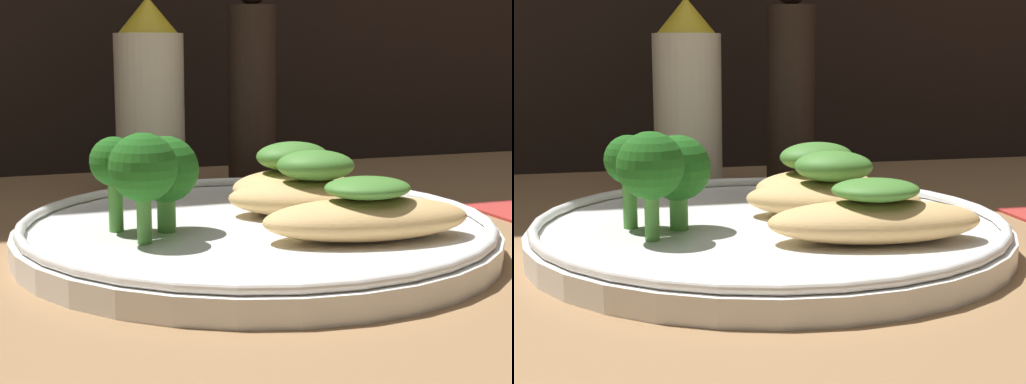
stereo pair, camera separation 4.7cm
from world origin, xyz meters
TOP-DOWN VIEW (x-y plane):
  - ground_plane at (0.00, 0.00)cm, footprint 180.00×180.00cm
  - plate at (0.00, 0.00)cm, footprint 28.76×28.76cm
  - grilled_meat_front at (4.60, -5.49)cm, footprint 12.39×6.43cm
  - grilled_meat_middle at (4.28, 0.96)cm, footprint 12.05×8.56cm
  - grilled_meat_back at (4.64, 5.74)cm, footprint 9.33×7.46cm
  - broccoli_bunch at (-6.69, -0.79)cm, footprint 6.10×6.67cm
  - sauce_bottle at (-2.28, 19.65)cm, footprint 5.61×5.61cm
  - pepper_grinder at (6.50, 19.65)cm, footprint 4.08×4.08cm

SIDE VIEW (x-z plane):
  - ground_plane at x=0.00cm, z-range -1.00..0.00cm
  - plate at x=0.00cm, z-range -0.01..1.99cm
  - grilled_meat_front at x=4.60cm, z-range 1.04..4.56cm
  - grilled_meat_middle at x=4.28cm, z-range 0.91..5.13cm
  - grilled_meat_back at x=4.64cm, z-range 0.95..5.15cm
  - broccoli_bunch at x=-6.69cm, z-range 2.19..8.27cm
  - sauce_bottle at x=-2.28cm, z-range -0.34..15.58cm
  - pepper_grinder at x=6.50cm, z-range -0.71..17.32cm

